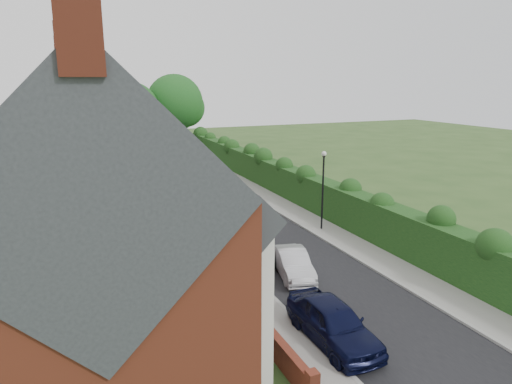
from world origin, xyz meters
TOP-DOWN VIEW (x-y plane):
  - ground at (0.00, 0.00)m, footprint 140.00×140.00m
  - road at (-0.50, 11.00)m, footprint 6.00×58.00m
  - pavement_hedge_side at (3.60, 11.00)m, footprint 2.20×58.00m
  - pavement_house_side at (-4.35, 11.00)m, footprint 1.70×58.00m
  - kerb_hedge_side at (2.55, 11.00)m, footprint 0.18×58.00m
  - kerb_house_side at (-3.55, 11.00)m, footprint 0.18×58.00m
  - hedge at (5.40, 11.00)m, footprint 2.10×58.00m
  - terrace_row at (-10.87, 9.98)m, footprint 9.05×40.50m
  - garden_wall_row at (-5.35, 10.00)m, footprint 0.35×40.35m
  - lamppost at (3.40, 4.00)m, footprint 0.32×0.32m
  - tree_far_left at (-2.65, 40.08)m, footprint 7.14×6.80m
  - tree_far_right at (3.39, 42.08)m, footprint 7.98×7.60m
  - tree_far_back at (-8.59, 43.08)m, footprint 8.40×8.00m
  - car_navy at (-2.97, -7.38)m, footprint 1.91×4.68m
  - car_silver_a at (-1.60, -1.56)m, footprint 2.23×4.21m
  - car_silver_b at (-2.87, 1.40)m, footprint 3.57×5.59m
  - car_white at (-1.60, 9.79)m, footprint 2.25×5.36m
  - car_green at (-2.31, 13.19)m, footprint 2.67×4.67m
  - car_red at (-1.68, 21.80)m, footprint 2.51×4.80m
  - car_beige at (-3.00, 25.11)m, footprint 2.76×5.73m
  - car_grey at (-1.60, 32.37)m, footprint 2.50×4.85m
  - car_black at (-1.93, 35.82)m, footprint 2.43×4.59m
  - horse at (-0.70, 12.36)m, footprint 1.14×2.02m
  - horse_cart at (-0.70, 14.43)m, footprint 1.23×2.73m

SIDE VIEW (x-z plane):
  - ground at x=0.00m, z-range 0.00..0.00m
  - road at x=-0.50m, z-range 0.00..0.02m
  - pavement_hedge_side at x=3.60m, z-range 0.00..0.12m
  - pavement_house_side at x=-4.35m, z-range 0.00..0.12m
  - kerb_hedge_side at x=2.55m, z-range 0.00..0.13m
  - kerb_house_side at x=-3.55m, z-range 0.00..0.13m
  - garden_wall_row at x=-5.35m, z-range -0.09..1.01m
  - car_silver_a at x=-1.60m, z-range 0.00..1.32m
  - car_grey at x=-1.60m, z-range 0.00..1.35m
  - car_silver_b at x=-2.87m, z-range 0.00..1.43m
  - car_black at x=-1.93m, z-range 0.00..1.49m
  - car_green at x=-2.31m, z-range 0.00..1.50m
  - car_red at x=-1.68m, z-range 0.00..1.50m
  - car_white at x=-1.60m, z-range 0.00..1.54m
  - car_beige at x=-3.00m, z-range 0.00..1.57m
  - car_navy at x=-2.97m, z-range 0.00..1.59m
  - horse at x=-0.70m, z-range 0.00..1.62m
  - horse_cart at x=-0.70m, z-range 0.14..2.11m
  - hedge at x=5.40m, z-range 0.18..3.03m
  - lamppost at x=3.40m, z-range 0.72..5.88m
  - terrace_row at x=-10.87m, z-range -1.28..10.22m
  - tree_far_left at x=-2.65m, z-range 1.07..10.36m
  - tree_far_right at x=3.39m, z-range 1.16..11.47m
  - tree_far_back at x=-8.59m, z-range 1.21..12.03m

